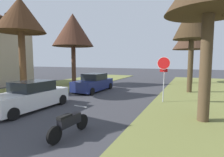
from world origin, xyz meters
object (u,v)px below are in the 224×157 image
street_tree_left_mid_a (20,16)px  parked_sedan_navy (94,83)px  street_tree_left_mid_b (73,30)px  parked_sedan_white (30,96)px  parked_motorcycle (69,123)px  stop_sign_far (164,70)px  street_tree_right_far (193,35)px  street_tree_right_mid_b (192,21)px

street_tree_left_mid_a → parked_sedan_navy: bearing=48.3°
street_tree_left_mid_b → parked_sedan_white: size_ratio=1.75×
parked_motorcycle → stop_sign_far: bearing=70.6°
parked_motorcycle → street_tree_left_mid_b: bearing=125.8°
street_tree_left_mid_a → parked_sedan_white: size_ratio=1.66×
stop_sign_far → street_tree_left_mid_b: street_tree_left_mid_b is taller
street_tree_right_far → parked_motorcycle: street_tree_right_far is taller
street_tree_right_mid_b → parked_sedan_white: street_tree_right_mid_b is taller
street_tree_right_far → parked_motorcycle: (-3.93, -18.08, -5.20)m
stop_sign_far → street_tree_left_mid_b: (-10.34, 4.49, 3.86)m
parked_sedan_white → street_tree_right_far: bearing=63.0°
street_tree_right_far → parked_sedan_navy: bearing=-130.1°
street_tree_left_mid_b → parked_motorcycle: street_tree_left_mid_b is taller
street_tree_right_mid_b → parked_motorcycle: bearing=-108.9°
street_tree_right_mid_b → parked_sedan_white: (-8.12, -9.27, -5.25)m
street_tree_right_far → parked_sedan_white: size_ratio=1.66×
stop_sign_far → street_tree_right_mid_b: 6.22m
street_tree_right_mid_b → street_tree_left_mid_a: street_tree_right_mid_b is taller
stop_sign_far → parked_motorcycle: stop_sign_far is taller
stop_sign_far → street_tree_left_mid_a: street_tree_left_mid_a is taller
street_tree_right_far → parked_sedan_white: 18.71m
stop_sign_far → parked_sedan_white: size_ratio=0.66×
street_tree_right_far → street_tree_left_mid_b: (-11.93, -6.98, 0.33)m
street_tree_left_mid_a → parked_sedan_white: 6.78m
street_tree_left_mid_b → parked_sedan_white: 11.17m
parked_sedan_navy → street_tree_left_mid_b: bearing=148.0°
street_tree_left_mid_a → parked_motorcycle: bearing=-29.7°
parked_sedan_navy → street_tree_right_mid_b: bearing=18.6°
street_tree_left_mid_a → parked_sedan_navy: (3.73, 4.19, -5.28)m
parked_sedan_navy → street_tree_right_far: bearing=49.9°
street_tree_left_mid_a → street_tree_left_mid_b: street_tree_left_mid_b is taller
street_tree_right_mid_b → parked_motorcycle: size_ratio=3.70×
street_tree_right_mid_b → street_tree_left_mid_b: bearing=-179.2°
parked_motorcycle → parked_sedan_white: bearing=154.8°
street_tree_left_mid_a → street_tree_right_far: bearing=49.4°
parked_sedan_navy → stop_sign_far: bearing=-17.5°
stop_sign_far → street_tree_left_mid_a: (-10.09, -2.18, 3.85)m
stop_sign_far → street_tree_right_far: street_tree_right_far is taller
street_tree_right_mid_b → parked_sedan_white: size_ratio=1.71×
street_tree_left_mid_a → street_tree_left_mid_b: size_ratio=0.95×
street_tree_left_mid_b → parked_sedan_navy: size_ratio=1.75×
parked_motorcycle → street_tree_right_far: bearing=77.7°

